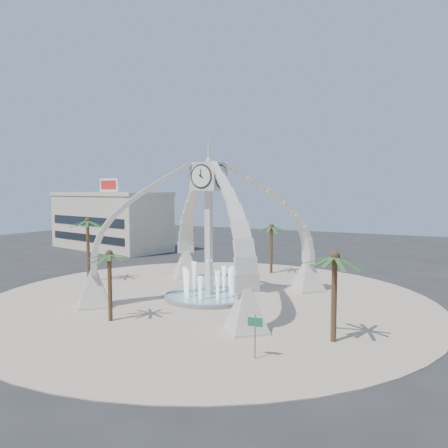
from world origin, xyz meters
The scene contains 10 objects.
ground centered at (0.00, 0.00, 0.00)m, with size 140.00×140.00×0.00m, color #282828.
plaza centered at (0.00, 0.00, 0.03)m, with size 40.00×40.00×0.06m, color #C6B193.
clock_tower centered at (0.00, 0.00, 6.49)m, with size 17.94×17.94×16.30m.
fountain centered at (0.00, 0.00, 0.29)m, with size 8.00×8.00×3.62m.
building_nw centered at (-32.00, 22.00, 4.83)m, with size 23.75×13.73×11.90m.
palm_east centered at (12.85, -6.10, 5.56)m, with size 4.84×4.84×6.39m.
palm_west centered at (-15.16, 0.33, 6.51)m, with size 3.89×3.89×7.34m.
palm_north centered at (0.41, 14.07, 5.56)m, with size 3.63×3.63×6.32m.
palm_south centered at (-3.06, -9.46, 5.06)m, with size 3.55×3.55×5.79m.
street_sign centered at (9.57, -11.19, 1.90)m, with size 0.97×0.19×2.66m.
Camera 1 is at (19.59, -33.81, 9.78)m, focal length 35.00 mm.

